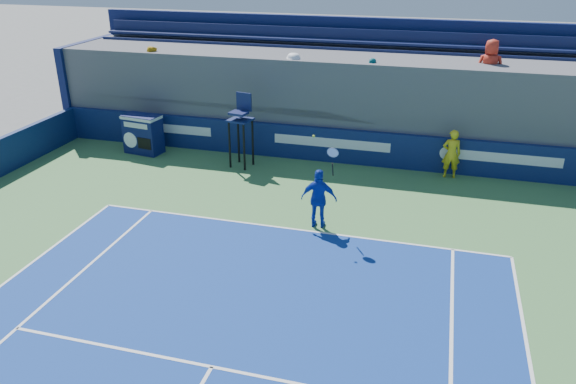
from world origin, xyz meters
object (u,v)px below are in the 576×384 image
(match_clock, at_px, (143,133))
(tennis_player, at_px, (319,198))
(umpire_chair, at_px, (241,123))
(ball_person, at_px, (451,154))

(match_clock, distance_m, tennis_player, 8.32)
(umpire_chair, distance_m, tennis_player, 5.10)
(ball_person, height_order, tennis_player, tennis_player)
(ball_person, distance_m, umpire_chair, 6.86)
(umpire_chair, bearing_deg, tennis_player, -46.69)
(ball_person, xyz_separation_m, match_clock, (-10.62, -0.52, -0.07))
(ball_person, bearing_deg, umpire_chair, -0.07)
(match_clock, distance_m, umpire_chair, 3.94)
(ball_person, distance_m, match_clock, 10.63)
(tennis_player, bearing_deg, match_clock, 151.47)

